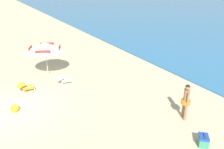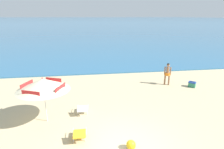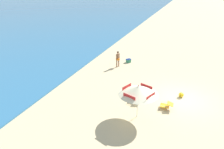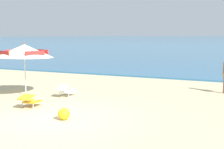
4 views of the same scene
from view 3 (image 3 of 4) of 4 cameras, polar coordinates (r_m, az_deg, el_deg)
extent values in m
plane|color=tan|center=(16.27, 18.92, -6.50)|extent=(800.00, 800.00, 0.00)
cylinder|color=silver|center=(13.00, 7.19, -7.60)|extent=(0.04, 0.04, 2.23)
cone|color=beige|center=(12.59, 7.38, -4.35)|extent=(3.10, 3.11, 0.62)
cube|color=red|center=(13.12, 4.16, -3.62)|extent=(0.83, 0.37, 0.31)
cube|color=red|center=(12.02, 4.84, -6.39)|extent=(0.37, 0.83, 0.31)
cube|color=red|center=(12.24, 10.77, -6.16)|extent=(0.83, 0.37, 0.31)
cube|color=red|center=(13.32, 9.60, -3.47)|extent=(0.37, 0.83, 0.31)
sphere|color=red|center=(12.45, 7.45, -3.09)|extent=(0.06, 0.06, 0.06)
cube|color=gold|center=(14.70, 14.52, -8.44)|extent=(0.52, 0.60, 0.04)
cube|color=gold|center=(14.57, 16.02, -7.91)|extent=(0.50, 0.42, 0.15)
cylinder|color=silver|center=(14.56, 13.24, -9.13)|extent=(0.03, 0.03, 0.18)
cylinder|color=silver|center=(14.98, 13.51, -8.16)|extent=(0.03, 0.03, 0.18)
cylinder|color=silver|center=(14.53, 15.49, -9.46)|extent=(0.03, 0.03, 0.18)
cylinder|color=silver|center=(14.95, 15.68, -8.48)|extent=(0.03, 0.03, 0.18)
cylinder|color=silver|center=(14.40, 14.44, -8.60)|extent=(0.03, 0.54, 0.02)
cylinder|color=silver|center=(14.88, 14.70, -7.50)|extent=(0.03, 0.54, 0.02)
cube|color=white|center=(15.07, 6.18, -6.89)|extent=(0.57, 0.64, 0.04)
cube|color=white|center=(14.87, 7.63, -6.49)|extent=(0.53, 0.44, 0.21)
cylinder|color=silver|center=(15.00, 4.81, -7.47)|extent=(0.03, 0.03, 0.18)
cylinder|color=silver|center=(15.40, 5.45, -6.61)|extent=(0.03, 0.03, 0.18)
cylinder|color=silver|center=(14.85, 6.89, -7.92)|extent=(0.03, 0.03, 0.18)
cylinder|color=silver|center=(15.25, 7.48, -7.03)|extent=(0.03, 0.03, 0.18)
cylinder|color=silver|center=(14.78, 5.84, -7.00)|extent=(0.07, 0.54, 0.02)
cylinder|color=silver|center=(15.24, 6.54, -6.01)|extent=(0.07, 0.54, 0.02)
cylinder|color=#8C6042|center=(21.18, 1.33, 3.15)|extent=(0.12, 0.12, 0.82)
cylinder|color=#8C6042|center=(21.37, 1.89, 3.33)|extent=(0.12, 0.12, 0.82)
cylinder|color=orange|center=(21.13, 1.62, 4.34)|extent=(0.41, 0.41, 0.17)
cylinder|color=#8C6042|center=(21.04, 1.63, 5.04)|extent=(0.23, 0.23, 0.58)
cylinder|color=#8C6042|center=(20.91, 1.23, 4.87)|extent=(0.09, 0.09, 0.62)
cylinder|color=#8C6042|center=(21.18, 2.03, 5.12)|extent=(0.09, 0.09, 0.62)
sphere|color=#8C6042|center=(20.90, 1.65, 6.17)|extent=(0.22, 0.22, 0.22)
sphere|color=black|center=(20.90, 1.65, 6.25)|extent=(0.21, 0.21, 0.21)
cube|color=#2D7F5B|center=(22.66, 4.62, 3.79)|extent=(0.58, 0.57, 0.32)
cube|color=navy|center=(22.60, 4.64, 4.27)|extent=(0.60, 0.59, 0.08)
cylinder|color=black|center=(22.58, 4.64, 4.40)|extent=(0.26, 0.24, 0.02)
sphere|color=yellow|center=(16.44, 18.80, -5.41)|extent=(0.38, 0.38, 0.38)
camera|label=1|loc=(24.97, 23.04, 17.28)|focal=36.21mm
camera|label=2|loc=(14.65, 44.76, 5.69)|focal=29.65mm
camera|label=4|loc=(21.82, 40.78, 4.02)|focal=48.12mm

